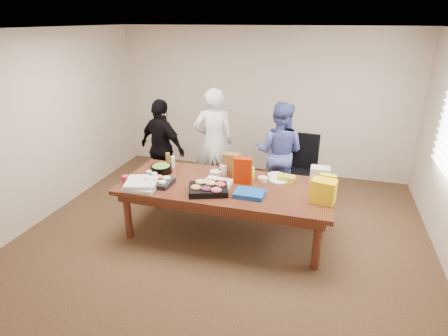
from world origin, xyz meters
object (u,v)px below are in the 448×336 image
(office_chair, at_px, (302,172))
(person_right, at_px, (279,152))
(person_center, at_px, (214,142))
(sheet_cake, at_px, (217,183))
(conference_table, at_px, (226,210))
(salad_bowl, at_px, (161,169))

(office_chair, relative_size, person_right, 0.64)
(person_center, bearing_deg, sheet_cake, 89.74)
(person_right, bearing_deg, conference_table, 75.19)
(person_right, bearing_deg, person_center, 9.58)
(office_chair, relative_size, salad_bowl, 3.49)
(office_chair, relative_size, sheet_cake, 2.96)
(office_chair, height_order, sheet_cake, office_chair)
(conference_table, height_order, salad_bowl, salad_bowl)
(office_chair, height_order, person_right, person_right)
(person_center, bearing_deg, conference_table, 94.33)
(conference_table, bearing_deg, sheet_cake, -160.65)
(office_chair, bearing_deg, conference_table, -119.88)
(office_chair, distance_m, salad_bowl, 2.25)
(person_right, xyz_separation_m, salad_bowl, (-1.54, -1.12, -0.02))
(office_chair, distance_m, person_right, 0.49)
(person_right, distance_m, salad_bowl, 1.90)
(conference_table, xyz_separation_m, salad_bowl, (-1.01, 0.17, 0.42))
(conference_table, bearing_deg, salad_bowl, 170.58)
(office_chair, xyz_separation_m, person_center, (-1.48, -0.04, 0.38))
(conference_table, xyz_separation_m, person_center, (-0.56, 1.24, 0.53))
(conference_table, relative_size, sheet_cake, 7.86)
(person_center, relative_size, salad_bowl, 5.97)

